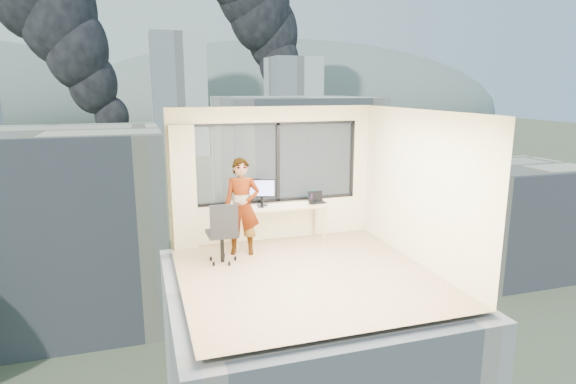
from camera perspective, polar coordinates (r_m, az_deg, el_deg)
name	(u,v)px	position (r m, az deg, el deg)	size (l,w,h in m)	color
floor	(306,274)	(7.85, 2.21, -9.74)	(4.00, 4.00, 0.01)	tan
ceiling	(308,111)	(7.28, 2.38, 9.58)	(4.00, 4.00, 0.01)	white
wall_front	(364,232)	(5.68, 9.08, -4.73)	(4.00, 0.01, 2.60)	#F2E3BB
wall_left	(176,205)	(7.06, -13.20, -1.51)	(0.01, 4.00, 2.60)	#F2E3BB
wall_right	(419,188)	(8.33, 15.36, 0.48)	(0.01, 4.00, 2.60)	#F2E3BB
window_wall	(275,162)	(9.31, -1.54, 3.54)	(3.30, 0.16, 1.55)	black
curtain	(184,188)	(8.94, -12.29, 0.45)	(0.45, 0.14, 2.30)	beige
desk	(278,224)	(9.22, -1.22, -3.87)	(1.80, 0.60, 0.75)	tan
chair	(222,231)	(8.27, -7.89, -4.68)	(0.56, 0.56, 1.09)	black
person	(242,207)	(8.56, -5.50, -1.75)	(0.64, 0.42, 1.74)	#2D2D33
monitor	(262,192)	(9.09, -3.11, 0.02)	(0.52, 0.11, 0.52)	black
game_console	(234,204)	(9.17, -6.47, -1.39)	(0.29, 0.25, 0.07)	white
laptop	(318,198)	(9.32, 3.54, -0.70)	(0.31, 0.32, 0.20)	black
cellphone	(261,207)	(8.98, -3.25, -1.82)	(0.12, 0.05, 0.01)	black
pen_cup	(311,202)	(9.22, 2.79, -1.15)	(0.08, 0.08, 0.10)	black
handbag	(314,195)	(9.52, 3.07, -0.38)	(0.27, 0.14, 0.21)	#0D5345
exterior_ground	(150,155)	(128.00, -16.12, 4.30)	(400.00, 400.00, 0.04)	#515B3D
near_bldg_a	(50,228)	(38.73, -26.48, -3.84)	(16.00, 12.00, 14.00)	beige
near_bldg_b	(292,178)	(47.96, 0.52, 1.63)	(14.00, 13.00, 16.00)	silver
near_bldg_c	(509,218)	(49.09, 24.84, -2.88)	(12.00, 10.00, 10.00)	beige
far_tower_b	(179,95)	(127.29, -12.86, 11.21)	(13.00, 13.00, 30.00)	silver
far_tower_c	(293,100)	(154.37, 0.59, 10.93)	(15.00, 15.00, 26.00)	silver
hill_b	(289,111)	(342.95, 0.08, 9.56)	(300.00, 220.00, 96.00)	slate
tree_b	(267,307)	(28.53, -2.57, -13.50)	(7.60, 7.60, 9.00)	#204A18
tree_c	(372,197)	(54.18, 9.98, -0.55)	(8.40, 8.40, 10.00)	#204A18
smoke_plume_b	(294,20)	(187.49, 0.71, 19.76)	(30.00, 18.00, 70.00)	black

